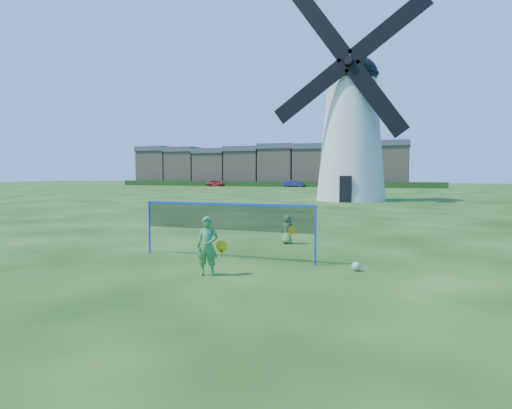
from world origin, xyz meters
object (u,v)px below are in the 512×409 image
object	(u,v)px
car_right	(294,183)
play_ball	(356,266)
windmill	(352,129)
car_left	(216,183)
badminton_net	(226,218)
player_girl	(208,246)
player_boy	(288,229)

from	to	relation	value
car_right	play_ball	bearing A→B (deg)	-173.34
windmill	car_left	xyz separation A→B (m)	(-29.74, 34.75, -5.69)
play_ball	car_right	distance (m)	68.40
badminton_net	windmill	bearing A→B (deg)	91.27
play_ball	windmill	bearing A→B (deg)	98.40
windmill	player_girl	xyz separation A→B (m)	(1.05, -30.20, -5.60)
player_boy	play_ball	xyz separation A→B (m)	(2.72, -3.44, -0.37)
player_girl	car_left	world-z (taller)	player_girl
player_girl	play_ball	distance (m)	3.62
badminton_net	player_girl	distance (m)	2.11
player_boy	car_right	xyz separation A→B (m)	(-16.84, 62.10, 0.14)
badminton_net	player_girl	bearing A→B (deg)	-78.17
car_right	player_boy	bearing A→B (deg)	-174.78
windmill	car_right	size ratio (longest dim) A/B	4.75
windmill	player_girl	bearing A→B (deg)	-88.01
player_boy	car_right	size ratio (longest dim) A/B	0.26
player_girl	play_ball	xyz separation A→B (m)	(3.16, 1.67, -0.58)
windmill	badminton_net	size ratio (longest dim) A/B	3.54
player_girl	player_boy	xyz separation A→B (m)	(0.44, 5.11, -0.20)
play_ball	player_girl	bearing A→B (deg)	-152.16
badminton_net	car_right	world-z (taller)	badminton_net
car_left	player_girl	bearing A→B (deg)	-159.10
player_girl	car_left	xyz separation A→B (m)	(-30.78, 64.95, -0.09)
badminton_net	player_girl	world-z (taller)	badminton_net
player_boy	car_left	size ratio (longest dim) A/B	0.28
car_right	badminton_net	bearing A→B (deg)	-176.19
badminton_net	car_left	world-z (taller)	badminton_net
player_girl	windmill	bearing A→B (deg)	78.80
car_left	car_right	bearing A→B (deg)	-85.52
badminton_net	player_boy	xyz separation A→B (m)	(0.86, 3.09, -0.66)
player_boy	play_ball	distance (m)	4.40
windmill	car_right	distance (m)	40.47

